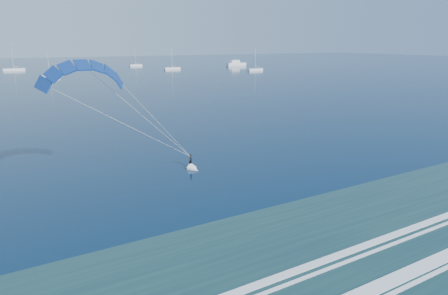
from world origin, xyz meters
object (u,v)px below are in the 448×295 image
object	(u,v)px
motor_yacht	(236,64)
sailboat_2	(14,69)
sailboat_4	(136,65)
sailboat_5	(172,68)
sailboat_6	(255,69)
sailboat_3	(50,76)
kitesurfer_rig	(145,118)

from	to	relation	value
motor_yacht	sailboat_2	distance (m)	131.51
sailboat_2	sailboat_4	xyz separation A→B (m)	(71.11, 6.36, -0.02)
sailboat_2	sailboat_5	distance (m)	86.22
sailboat_6	sailboat_2	bearing A→B (deg)	148.85
sailboat_4	motor_yacht	bearing A→B (deg)	-26.67
sailboat_2	sailboat_5	world-z (taller)	sailboat_2
sailboat_2	sailboat_4	bearing A→B (deg)	5.11
sailboat_2	sailboat_3	size ratio (longest dim) A/B	1.35
kitesurfer_rig	sailboat_3	distance (m)	151.40
sailboat_5	sailboat_6	bearing A→B (deg)	-42.88
sailboat_4	sailboat_6	bearing A→B (deg)	-60.60
motor_yacht	sailboat_5	world-z (taller)	sailboat_5
sailboat_3	sailboat_5	bearing A→B (deg)	19.65
kitesurfer_rig	sailboat_2	world-z (taller)	sailboat_2
sailboat_2	sailboat_5	bearing A→B (deg)	-24.69
sailboat_3	sailboat_6	size ratio (longest dim) A/B	0.88
kitesurfer_rig	sailboat_3	bearing A→B (deg)	85.88
sailboat_2	sailboat_5	xyz separation A→B (m)	(78.33, -36.02, -0.01)
sailboat_4	sailboat_5	size ratio (longest dim) A/B	0.87
motor_yacht	sailboat_4	distance (m)	65.34
sailboat_3	motor_yacht	bearing A→B (deg)	17.40
sailboat_5	sailboat_6	size ratio (longest dim) A/B	1.05
kitesurfer_rig	sailboat_3	size ratio (longest dim) A/B	1.82
kitesurfer_rig	sailboat_5	size ratio (longest dim) A/B	1.51
kitesurfer_rig	motor_yacht	size ratio (longest dim) A/B	1.40
motor_yacht	sailboat_3	size ratio (longest dim) A/B	1.30
sailboat_4	sailboat_6	size ratio (longest dim) A/B	0.92
sailboat_2	sailboat_6	size ratio (longest dim) A/B	1.18
sailboat_2	sailboat_6	world-z (taller)	sailboat_2
motor_yacht	sailboat_6	size ratio (longest dim) A/B	1.14
sailboat_2	sailboat_6	bearing A→B (deg)	-31.15
sailboat_2	sailboat_5	size ratio (longest dim) A/B	1.12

